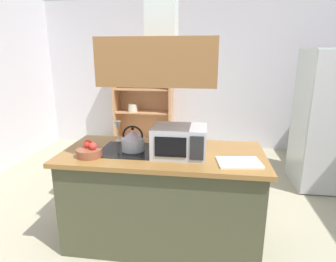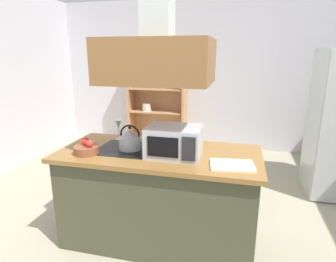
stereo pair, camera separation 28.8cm
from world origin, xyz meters
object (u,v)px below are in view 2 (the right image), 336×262
microwave (174,141)px  fruit_bowl (87,149)px  wine_glass_on_counter (118,125)px  kettle (130,139)px  dish_cabinet (158,107)px  cutting_board (232,165)px

microwave → fruit_bowl: size_ratio=2.10×
fruit_bowl → wine_glass_on_counter: bearing=77.1°
kettle → wine_glass_on_counter: size_ratio=1.12×
dish_cabinet → microwave: 3.06m
fruit_bowl → microwave: bearing=9.8°
dish_cabinet → kettle: dish_cabinet is taller
cutting_board → fruit_bowl: size_ratio=1.55×
kettle → fruit_bowl: (-0.33, -0.20, -0.05)m
cutting_board → microwave: bearing=166.1°
cutting_board → microwave: (-0.50, 0.12, 0.12)m
kettle → cutting_board: (0.93, -0.20, -0.09)m
microwave → dish_cabinet: bearing=108.6°
dish_cabinet → kettle: 2.88m
dish_cabinet → fruit_bowl: size_ratio=7.87×
dish_cabinet → wine_glass_on_counter: size_ratio=8.37×
dish_cabinet → fruit_bowl: (0.21, -3.02, 0.19)m
microwave → wine_glass_on_counter: bearing=153.1°
kettle → microwave: size_ratio=0.50×
cutting_board → wine_glass_on_counter: (-1.15, 0.46, 0.14)m
cutting_board → microwave: size_ratio=0.74×
cutting_board → microwave: microwave is taller
dish_cabinet → microwave: (0.97, -2.89, 0.27)m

